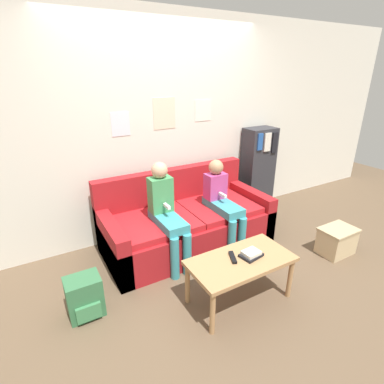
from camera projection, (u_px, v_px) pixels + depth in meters
name	position (u px, v px, depth m)	size (l,w,h in m)	color
ground_plane	(212.00, 268.00, 3.20)	(10.00, 10.00, 0.00)	brown
wall_back	(164.00, 129.00, 3.60)	(8.00, 0.06, 2.60)	silver
couch	(186.00, 223.00, 3.55)	(1.94, 0.90, 0.86)	maroon
coffee_table	(241.00, 264.00, 2.62)	(0.93, 0.48, 0.44)	#AD7F51
person_left	(166.00, 211.00, 3.10)	(0.24, 0.60, 1.10)	teal
person_right	(222.00, 201.00, 3.43)	(0.24, 0.60, 1.02)	teal
tv_remote	(233.00, 257.00, 2.61)	(0.11, 0.17, 0.02)	black
book_stack	(251.00, 254.00, 2.63)	(0.21, 0.17, 0.05)	black
bookshelf	(257.00, 170.00, 4.34)	(0.44, 0.30, 1.22)	#2D2D33
storage_box	(337.00, 241.00, 3.41)	(0.40, 0.29, 0.31)	#CCB284
backpack	(85.00, 297.00, 2.53)	(0.29, 0.25, 0.36)	#336B42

